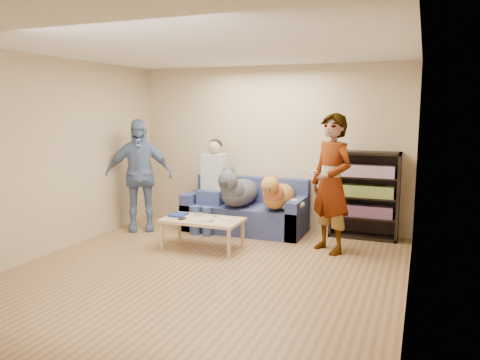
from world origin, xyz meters
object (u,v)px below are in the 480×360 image
at_px(dog_gray, 238,191).
at_px(coffee_table, 202,222).
at_px(person_seated, 212,182).
at_px(notebook_blue, 179,215).
at_px(sofa, 246,213).
at_px(bookshelf, 365,193).
at_px(person_standing_left, 139,175).
at_px(dog_tan, 277,195).
at_px(person_standing_right, 331,184).
at_px(camera_silver, 198,214).

distance_m(dog_gray, coffee_table, 0.98).
xyz_separation_m(person_seated, dog_gray, (0.48, -0.11, -0.10)).
xyz_separation_m(notebook_blue, sofa, (0.61, 1.10, -0.15)).
bearing_deg(person_seated, bookshelf, 8.81).
xyz_separation_m(person_standing_left, dog_tan, (2.16, 0.39, -0.24)).
relative_size(dog_gray, bookshelf, 0.99).
distance_m(person_standing_left, coffee_table, 1.57).
height_order(person_standing_right, bookshelf, person_standing_right).
bearing_deg(coffee_table, camera_silver, 135.00).
bearing_deg(person_seated, person_standing_left, -155.69).
bearing_deg(camera_silver, sofa, 72.50).
height_order(person_seated, dog_tan, person_seated).
xyz_separation_m(dog_gray, dog_tan, (0.63, 0.02, -0.03)).
bearing_deg(coffee_table, sofa, 79.87).
bearing_deg(coffee_table, notebook_blue, 172.87).
height_order(person_standing_right, sofa, person_standing_right).
bearing_deg(dog_gray, coffee_table, -99.84).
bearing_deg(notebook_blue, dog_tan, 36.97).
height_order(person_standing_right, dog_tan, person_standing_right).
relative_size(person_standing_right, person_standing_left, 1.06).
bearing_deg(person_seated, notebook_blue, -94.69).
height_order(person_standing_right, camera_silver, person_standing_right).
relative_size(person_standing_left, sofa, 0.93).
height_order(person_standing_left, dog_tan, person_standing_left).
distance_m(person_standing_left, person_seated, 1.16).
distance_m(person_standing_left, notebook_blue, 1.19).
distance_m(person_standing_left, bookshelf, 3.49).
bearing_deg(person_standing_right, camera_silver, -130.26).
height_order(dog_gray, dog_tan, dog_gray).
distance_m(dog_tan, coffee_table, 1.26).
height_order(person_standing_right, person_seated, person_standing_right).
bearing_deg(sofa, bookshelf, 7.40).
distance_m(person_seated, dog_gray, 0.50).
xyz_separation_m(sofa, dog_gray, (-0.05, -0.23, 0.39)).
xyz_separation_m(sofa, bookshelf, (1.80, 0.23, 0.40)).
distance_m(camera_silver, dog_gray, 0.88).
xyz_separation_m(notebook_blue, dog_gray, (0.56, 0.87, 0.24)).
relative_size(notebook_blue, person_seated, 0.18).
distance_m(person_standing_right, person_seated, 2.06).
bearing_deg(dog_tan, camera_silver, -137.77).
distance_m(person_standing_right, dog_tan, 1.02).
relative_size(person_standing_left, camera_silver, 16.05).
height_order(camera_silver, person_seated, person_seated).
bearing_deg(coffee_table, person_seated, 107.28).
bearing_deg(sofa, person_standing_left, -159.11).
bearing_deg(dog_tan, notebook_blue, -143.03).
bearing_deg(dog_gray, person_standing_left, -166.46).
height_order(notebook_blue, bookshelf, bookshelf).
relative_size(person_standing_left, bookshelf, 1.36).
xyz_separation_m(camera_silver, dog_gray, (0.28, 0.80, 0.23)).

